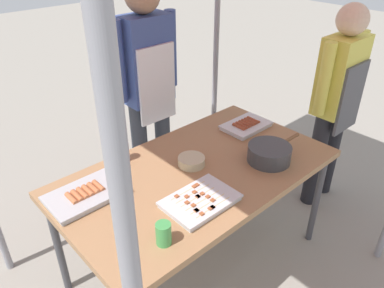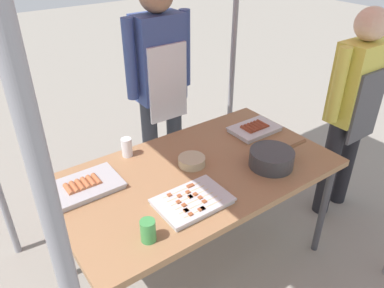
{
  "view_description": "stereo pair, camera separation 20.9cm",
  "coord_description": "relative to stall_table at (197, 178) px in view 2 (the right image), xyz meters",
  "views": [
    {
      "loc": [
        -1.21,
        -1.28,
        1.98
      ],
      "look_at": [
        0.0,
        0.05,
        0.9
      ],
      "focal_mm": 34.95,
      "sensor_mm": 36.0,
      "label": 1
    },
    {
      "loc": [
        -1.05,
        -1.41,
        1.98
      ],
      "look_at": [
        0.0,
        0.05,
        0.9
      ],
      "focal_mm": 34.95,
      "sensor_mm": 36.0,
      "label": 2
    }
  ],
  "objects": [
    {
      "name": "ground_plane",
      "position": [
        0.0,
        0.0,
        -0.7
      ],
      "size": [
        18.0,
        18.0,
        0.0
      ],
      "primitive_type": "plane",
      "color": "gray"
    },
    {
      "name": "stall_table",
      "position": [
        0.0,
        0.0,
        0.0
      ],
      "size": [
        1.6,
        0.9,
        0.75
      ],
      "color": "#9E724C",
      "rests_on": "ground"
    },
    {
      "name": "tray_grilled_sausages",
      "position": [
        -0.6,
        0.21,
        0.07
      ],
      "size": [
        0.39,
        0.25,
        0.05
      ],
      "color": "#ADADB2",
      "rests_on": "stall_table"
    },
    {
      "name": "tray_meat_skewers",
      "position": [
        -0.2,
        -0.23,
        0.07
      ],
      "size": [
        0.37,
        0.25,
        0.04
      ],
      "color": "silver",
      "rests_on": "stall_table"
    },
    {
      "name": "tray_pork_links",
      "position": [
        0.59,
        0.14,
        0.07
      ],
      "size": [
        0.32,
        0.22,
        0.05
      ],
      "color": "silver",
      "rests_on": "stall_table"
    },
    {
      "name": "cooking_wok",
      "position": [
        0.38,
        -0.21,
        0.11
      ],
      "size": [
        0.42,
        0.26,
        0.1
      ],
      "color": "#38383A",
      "rests_on": "stall_table"
    },
    {
      "name": "condiment_bowl",
      "position": [
        0.01,
        0.06,
        0.08
      ],
      "size": [
        0.16,
        0.16,
        0.05
      ],
      "primitive_type": "cylinder",
      "color": "#BFB28C",
      "rests_on": "stall_table"
    },
    {
      "name": "drink_cup_near_edge",
      "position": [
        -0.5,
        -0.31,
        0.11
      ],
      "size": [
        0.07,
        0.07,
        0.11
      ],
      "primitive_type": "cylinder",
      "color": "#3F994C",
      "rests_on": "stall_table"
    },
    {
      "name": "drink_cup_by_wok",
      "position": [
        -0.25,
        0.37,
        0.11
      ],
      "size": [
        0.06,
        0.06,
        0.12
      ],
      "primitive_type": "cylinder",
      "color": "white",
      "rests_on": "stall_table"
    },
    {
      "name": "vendor_woman",
      "position": [
        0.24,
        0.77,
        0.31
      ],
      "size": [
        0.52,
        0.24,
        1.69
      ],
      "rotation": [
        0.0,
        0.0,
        3.14
      ],
      "color": "#333842",
      "rests_on": "ground"
    },
    {
      "name": "customer_nearby",
      "position": [
        1.22,
        -0.15,
        0.21
      ],
      "size": [
        0.52,
        0.23,
        1.54
      ],
      "color": "black",
      "rests_on": "ground"
    }
  ]
}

